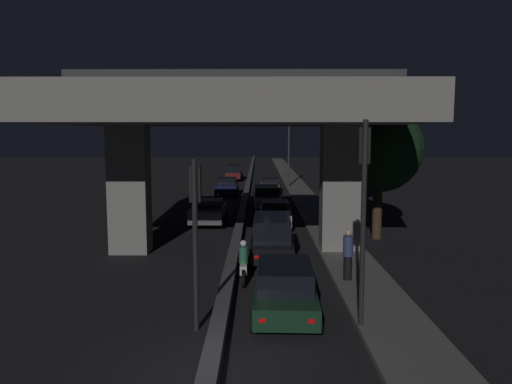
% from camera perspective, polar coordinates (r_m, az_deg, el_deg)
% --- Properties ---
extents(ground_plane, '(200.00, 200.00, 0.00)m').
position_cam_1_polar(ground_plane, '(11.71, -5.23, -20.14)').
color(ground_plane, black).
extents(median_divider, '(0.44, 126.00, 0.38)m').
position_cam_1_polar(median_divider, '(45.69, -1.01, 0.35)').
color(median_divider, '#4C4C51').
rests_on(median_divider, ground_plane).
extents(sidewalk_right, '(2.11, 126.00, 0.16)m').
position_cam_1_polar(sidewalk_right, '(38.92, 5.77, -0.97)').
color(sidewalk_right, '#5B5956').
rests_on(sidewalk_right, ground_plane).
extents(elevated_overpass, '(14.68, 11.07, 7.99)m').
position_cam_1_polar(elevated_overpass, '(21.84, -2.49, 8.80)').
color(elevated_overpass, gray).
rests_on(elevated_overpass, ground_plane).
extents(traffic_light_left_of_median, '(0.30, 0.49, 4.62)m').
position_cam_1_polar(traffic_light_left_of_median, '(13.29, -6.95, -2.52)').
color(traffic_light_left_of_median, black).
rests_on(traffic_light_left_of_median, ground_plane).
extents(traffic_light_right_of_median, '(0.30, 0.49, 5.64)m').
position_cam_1_polar(traffic_light_right_of_median, '(13.37, 12.16, 0.30)').
color(traffic_light_right_of_median, black).
rests_on(traffic_light_right_of_median, ground_plane).
extents(street_lamp, '(2.50, 0.32, 7.21)m').
position_cam_1_polar(street_lamp, '(48.16, 3.32, 5.61)').
color(street_lamp, '#2D2D30').
rests_on(street_lamp, ground_plane).
extents(car_dark_green_lead, '(2.00, 4.22, 1.51)m').
position_cam_1_polar(car_dark_green_lead, '(14.83, 3.31, -10.94)').
color(car_dark_green_lead, black).
rests_on(car_dark_green_lead, ground_plane).
extents(car_black_second, '(1.93, 4.43, 1.80)m').
position_cam_1_polar(car_black_second, '(21.07, 1.83, -5.15)').
color(car_black_second, black).
rests_on(car_black_second, ground_plane).
extents(car_silver_third, '(1.82, 3.94, 1.49)m').
position_cam_1_polar(car_silver_third, '(28.12, 2.18, -2.52)').
color(car_silver_third, gray).
rests_on(car_silver_third, ground_plane).
extents(car_silver_fourth, '(2.08, 4.73, 1.58)m').
position_cam_1_polar(car_silver_fourth, '(35.13, 1.24, -0.53)').
color(car_silver_fourth, gray).
rests_on(car_silver_fourth, ground_plane).
extents(car_taxi_yellow_fifth, '(1.97, 4.68, 1.35)m').
position_cam_1_polar(car_taxi_yellow_fifth, '(43.91, 1.60, 0.76)').
color(car_taxi_yellow_fifth, gold).
rests_on(car_taxi_yellow_fifth, ground_plane).
extents(car_grey_lead_oncoming, '(2.05, 4.01, 1.46)m').
position_cam_1_polar(car_grey_lead_oncoming, '(29.07, -5.46, -2.26)').
color(car_grey_lead_oncoming, '#515459').
rests_on(car_grey_lead_oncoming, ground_plane).
extents(car_dark_blue_second_oncoming, '(1.90, 4.30, 1.50)m').
position_cam_1_polar(car_dark_blue_second_oncoming, '(42.60, -3.34, 0.67)').
color(car_dark_blue_second_oncoming, '#141938').
rests_on(car_dark_blue_second_oncoming, ground_plane).
extents(car_dark_red_third_oncoming, '(1.89, 4.14, 1.77)m').
position_cam_1_polar(car_dark_red_third_oncoming, '(55.89, -2.53, 2.29)').
color(car_dark_red_third_oncoming, '#591414').
rests_on(car_dark_red_third_oncoming, ground_plane).
extents(motorcycle_white_filtering_near, '(0.32, 1.98, 1.52)m').
position_cam_1_polar(motorcycle_white_filtering_near, '(17.94, -1.45, -8.28)').
color(motorcycle_white_filtering_near, black).
rests_on(motorcycle_white_filtering_near, ground_plane).
extents(pedestrian_on_sidewalk, '(0.35, 0.35, 1.79)m').
position_cam_1_polar(pedestrian_on_sidewalk, '(17.86, 10.46, -7.04)').
color(pedestrian_on_sidewalk, black).
rests_on(pedestrian_on_sidewalk, sidewalk_right).
extents(roadside_tree_kerbside_near, '(4.32, 4.32, 6.69)m').
position_cam_1_polar(roadside_tree_kerbside_near, '(25.43, 13.86, 4.78)').
color(roadside_tree_kerbside_near, '#38281C').
rests_on(roadside_tree_kerbside_near, ground_plane).
extents(roadside_tree_kerbside_mid, '(4.54, 4.54, 6.87)m').
position_cam_1_polar(roadside_tree_kerbside_mid, '(36.15, 10.85, 5.52)').
color(roadside_tree_kerbside_mid, '#38281C').
rests_on(roadside_tree_kerbside_mid, ground_plane).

